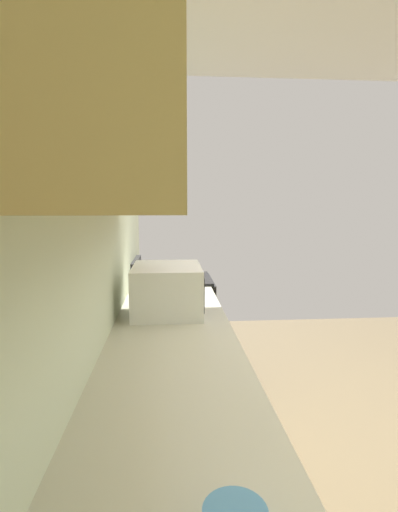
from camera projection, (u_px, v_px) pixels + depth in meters
name	position (u px, v px, depth m)	size (l,w,h in m)	color
wall_back	(89.00, 244.00, 1.68)	(4.03, 0.12, 2.74)	beige
counter_run	(173.00, 493.00, 1.43)	(3.09, 0.63, 0.92)	#EBCF79
upper_cabinets	(124.00, 93.00, 1.23)	(1.99, 0.31, 0.74)	#F3C77D
oven_range	(174.00, 330.00, 3.24)	(0.58, 0.67, 1.10)	black
microwave	(167.00, 289.00, 2.21)	(0.48, 0.40, 0.28)	white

